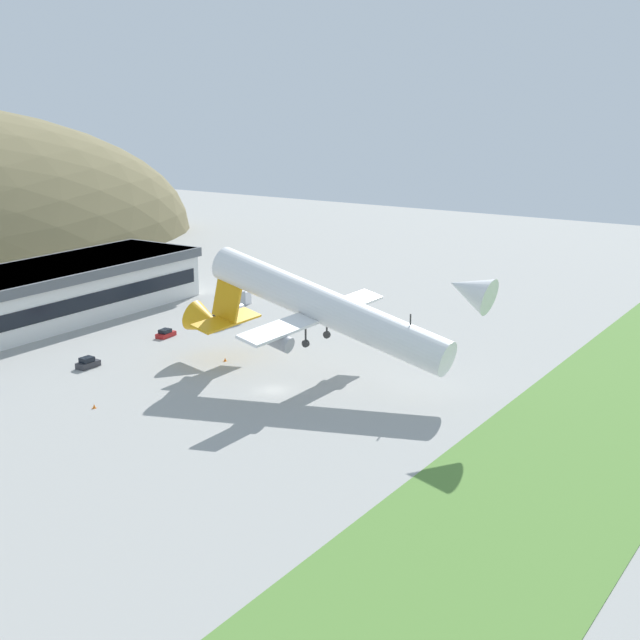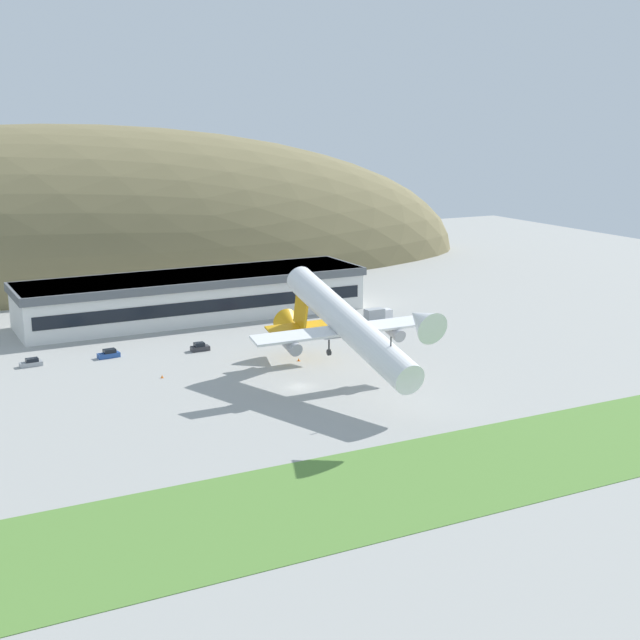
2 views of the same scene
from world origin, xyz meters
name	(u,v)px [view 1 (image 1 of 2)]	position (x,y,z in m)	size (l,w,h in m)	color
ground_plane	(274,390)	(0.00, 0.00, 0.00)	(385.62, 385.62, 0.00)	#9E9E99
grass_strip_foreground	(569,454)	(0.00, -42.93, 0.04)	(347.06, 24.99, 0.08)	#568438
terminal_building	(13,298)	(1.86, 58.63, 5.72)	(79.86, 20.11, 10.09)	white
cargo_airplane	(322,309)	(7.54, -3.32, 10.89)	(33.69, 51.70, 17.10)	white
service_car_1	(166,334)	(12.75, 32.47, 0.59)	(3.79, 2.06, 1.42)	#B21E1E
service_car_3	(88,363)	(-6.97, 30.54, 0.69)	(3.69, 1.93, 1.67)	#333338
fuel_truck	(237,299)	(37.69, 36.30, 1.42)	(6.48, 2.56, 2.95)	silver
box_truck	(230,316)	(25.87, 28.61, 1.57)	(6.73, 2.96, 3.37)	silver
traffic_cone_0	(225,359)	(7.22, 14.75, 0.28)	(0.52, 0.52, 0.58)	orange
traffic_cone_1	(94,406)	(-19.34, 15.98, 0.28)	(0.52, 0.52, 0.58)	orange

